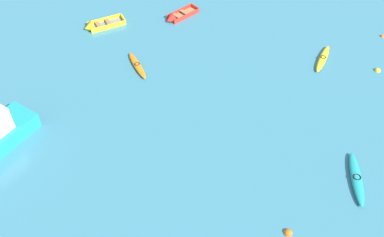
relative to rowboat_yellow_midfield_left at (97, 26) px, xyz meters
name	(u,v)px	position (x,y,z in m)	size (l,w,h in m)	color
rowboat_yellow_midfield_left	(97,26)	(0.00, 0.00, 0.00)	(3.06, 1.64, 0.92)	gray
kayak_orange_back_row_center	(137,65)	(2.31, -4.87, -0.03)	(1.11, 2.89, 0.27)	orange
rowboat_red_outer_right	(176,17)	(5.73, -0.03, -0.01)	(2.79, 2.09, 0.82)	#99754C
kayak_yellow_back_row_right	(323,59)	(14.36, -6.62, -0.03)	(2.14, 2.64, 0.28)	yellow
kayak_turquoise_midfield_right	(356,179)	(12.22, -16.08, -0.01)	(1.47, 3.40, 0.32)	teal
mooring_buoy_central	(377,71)	(17.40, -8.34, -0.16)	(0.40, 0.40, 0.40)	yellow
mooring_buoy_far_field	(288,233)	(7.79, -18.25, -0.16)	(0.41, 0.41, 0.41)	orange
mooring_buoy_near_foreground	(382,36)	(19.49, -5.01, -0.16)	(0.28, 0.28, 0.28)	orange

